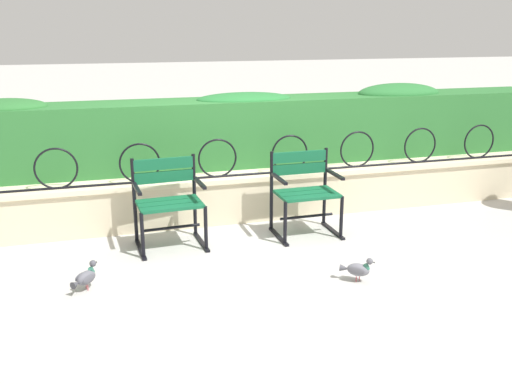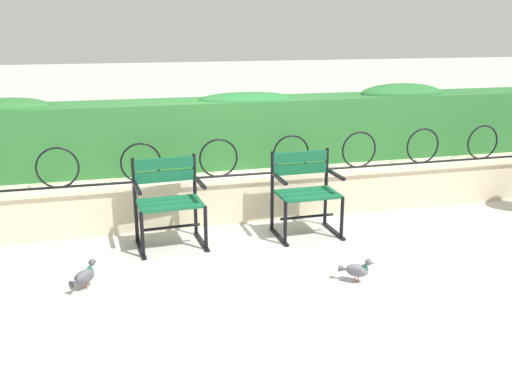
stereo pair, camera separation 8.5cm
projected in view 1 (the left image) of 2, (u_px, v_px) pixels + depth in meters
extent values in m
plane|color=#B7B5AF|center=(259.00, 250.00, 5.41)|extent=(60.00, 60.00, 0.00)
cube|color=beige|center=(235.00, 199.00, 6.22)|extent=(8.50, 0.35, 0.46)
cube|color=beige|center=(235.00, 177.00, 6.15)|extent=(8.50, 0.41, 0.05)
cylinder|color=black|center=(236.00, 175.00, 6.07)|extent=(7.94, 0.02, 0.02)
torus|color=black|center=(56.00, 169.00, 5.53)|extent=(0.42, 0.02, 0.42)
torus|color=black|center=(140.00, 163.00, 5.75)|extent=(0.42, 0.02, 0.42)
torus|color=black|center=(217.00, 158.00, 5.96)|extent=(0.42, 0.02, 0.42)
torus|color=black|center=(290.00, 154.00, 6.18)|extent=(0.42, 0.02, 0.42)
torus|color=black|center=(357.00, 149.00, 6.39)|extent=(0.42, 0.02, 0.42)
torus|color=black|center=(420.00, 145.00, 6.61)|extent=(0.42, 0.02, 0.42)
torus|color=black|center=(479.00, 142.00, 6.83)|extent=(0.42, 0.02, 0.42)
cube|color=#2D7033|center=(224.00, 132.00, 6.51)|extent=(8.33, 0.66, 0.75)
ellipsoid|color=#2D6D31|center=(4.00, 107.00, 5.78)|extent=(0.87, 0.60, 0.18)
ellipsoid|color=#277033|center=(244.00, 99.00, 6.47)|extent=(1.11, 0.60, 0.14)
ellipsoid|color=#2C7235|center=(399.00, 93.00, 7.00)|extent=(1.07, 0.60, 0.25)
cube|color=#145B38|center=(173.00, 208.00, 5.25)|extent=(0.60, 0.16, 0.03)
cube|color=#145B38|center=(170.00, 204.00, 5.37)|extent=(0.60, 0.16, 0.03)
cube|color=#145B38|center=(167.00, 200.00, 5.49)|extent=(0.60, 0.16, 0.03)
cube|color=#145B38|center=(163.00, 164.00, 5.49)|extent=(0.60, 0.07, 0.11)
cube|color=#145B38|center=(164.00, 177.00, 5.53)|extent=(0.60, 0.07, 0.11)
cylinder|color=black|center=(194.00, 195.00, 5.69)|extent=(0.04, 0.04, 0.85)
cylinder|color=black|center=(206.00, 228.00, 5.36)|extent=(0.04, 0.04, 0.44)
cube|color=black|center=(201.00, 242.00, 5.59)|extent=(0.07, 0.52, 0.02)
cube|color=black|center=(200.00, 183.00, 5.42)|extent=(0.06, 0.40, 0.03)
cylinder|color=black|center=(135.00, 201.00, 5.50)|extent=(0.04, 0.04, 0.85)
cylinder|color=black|center=(142.00, 236.00, 5.17)|extent=(0.04, 0.04, 0.44)
cube|color=black|center=(141.00, 250.00, 5.40)|extent=(0.07, 0.52, 0.02)
cube|color=black|center=(137.00, 189.00, 5.22)|extent=(0.06, 0.40, 0.03)
cylinder|color=black|center=(171.00, 228.00, 5.44)|extent=(0.57, 0.06, 0.03)
cube|color=#145B38|center=(312.00, 198.00, 5.57)|extent=(0.60, 0.13, 0.03)
cube|color=#145B38|center=(307.00, 194.00, 5.70)|extent=(0.60, 0.13, 0.03)
cube|color=#145B38|center=(302.00, 190.00, 5.82)|extent=(0.60, 0.13, 0.03)
cube|color=#145B38|center=(299.00, 157.00, 5.82)|extent=(0.60, 0.04, 0.11)
cube|color=#145B38|center=(299.00, 169.00, 5.86)|extent=(0.60, 0.04, 0.11)
cylinder|color=black|center=(325.00, 187.00, 6.00)|extent=(0.04, 0.04, 0.85)
cylinder|color=black|center=(341.00, 217.00, 5.67)|extent=(0.04, 0.04, 0.44)
cube|color=black|center=(333.00, 231.00, 5.90)|extent=(0.05, 0.52, 0.02)
cube|color=black|center=(335.00, 174.00, 5.73)|extent=(0.04, 0.40, 0.03)
cylinder|color=black|center=(271.00, 191.00, 5.84)|extent=(0.04, 0.04, 0.85)
cylinder|color=black|center=(285.00, 223.00, 5.50)|extent=(0.04, 0.04, 0.44)
cube|color=black|center=(279.00, 237.00, 5.73)|extent=(0.05, 0.52, 0.02)
cube|color=black|center=(279.00, 179.00, 5.56)|extent=(0.04, 0.40, 0.03)
cylinder|color=black|center=(306.00, 216.00, 5.76)|extent=(0.57, 0.03, 0.03)
ellipsoid|color=slate|center=(358.00, 270.00, 4.73)|extent=(0.21, 0.19, 0.11)
cylinder|color=#2D6B56|center=(366.00, 267.00, 4.69)|extent=(0.08, 0.07, 0.06)
sphere|color=#55555D|center=(370.00, 261.00, 4.67)|extent=(0.06, 0.06, 0.06)
cone|color=black|center=(374.00, 262.00, 4.66)|extent=(0.03, 0.02, 0.01)
cone|color=#4A4A52|center=(345.00, 268.00, 4.77)|extent=(0.10, 0.10, 0.06)
ellipsoid|color=#5B5B63|center=(358.00, 267.00, 4.77)|extent=(0.13, 0.10, 0.07)
ellipsoid|color=#5B5B63|center=(356.00, 271.00, 4.69)|extent=(0.13, 0.10, 0.07)
cylinder|color=#C6515B|center=(359.00, 278.00, 4.76)|extent=(0.01, 0.01, 0.05)
cylinder|color=#C6515B|center=(356.00, 279.00, 4.74)|extent=(0.01, 0.01, 0.05)
ellipsoid|color=#5B5B66|center=(86.00, 278.00, 4.58)|extent=(0.20, 0.21, 0.11)
cylinder|color=#2D6B56|center=(91.00, 271.00, 4.62)|extent=(0.07, 0.07, 0.06)
sphere|color=#494951|center=(93.00, 263.00, 4.63)|extent=(0.06, 0.06, 0.06)
cone|color=black|center=(96.00, 263.00, 4.66)|extent=(0.03, 0.03, 0.01)
cone|color=#404047|center=(76.00, 284.00, 4.48)|extent=(0.10, 0.10, 0.06)
ellipsoid|color=#4E4E56|center=(81.00, 277.00, 4.58)|extent=(0.11, 0.12, 0.07)
ellipsoid|color=#4E4E56|center=(89.00, 279.00, 4.55)|extent=(0.11, 0.12, 0.07)
cylinder|color=#C6515B|center=(86.00, 286.00, 4.61)|extent=(0.01, 0.01, 0.05)
cylinder|color=#C6515B|center=(88.00, 288.00, 4.58)|extent=(0.01, 0.01, 0.05)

